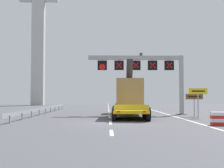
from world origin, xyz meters
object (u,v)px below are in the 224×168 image
heavy_haul_truck_yellow (129,96)px  crash_barrier_striped (219,119)px  tourist_info_sign_brown (194,99)px  exit_sign_yellow (198,95)px  bridge_pylon_distant (39,17)px  overhead_lane_gantry (147,67)px

heavy_haul_truck_yellow → crash_barrier_striped: heavy_haul_truck_yellow is taller
tourist_info_sign_brown → exit_sign_yellow: bearing=-96.2°
heavy_haul_truck_yellow → bridge_pylon_distant: 45.06m
heavy_haul_truck_yellow → tourist_info_sign_brown: size_ratio=6.43×
overhead_lane_gantry → tourist_info_sign_brown: 6.35m
crash_barrier_striped → bridge_pylon_distant: bearing=116.2°
overhead_lane_gantry → bridge_pylon_distant: (-20.32, 35.44, 15.24)m
heavy_haul_truck_yellow → exit_sign_yellow: bearing=-31.0°
heavy_haul_truck_yellow → exit_sign_yellow: (6.12, -3.68, 0.10)m
overhead_lane_gantry → heavy_haul_truck_yellow: bearing=-146.0°
overhead_lane_gantry → tourist_info_sign_brown: overhead_lane_gantry is taller
tourist_info_sign_brown → crash_barrier_striped: (-1.05, -8.91, -1.25)m
overhead_lane_gantry → heavy_haul_truck_yellow: (-2.15, -1.45, -3.19)m
heavy_haul_truck_yellow → exit_sign_yellow: size_ratio=5.22×
heavy_haul_truck_yellow → exit_sign_yellow: 7.14m
overhead_lane_gantry → tourist_info_sign_brown: bearing=-38.4°
bridge_pylon_distant → exit_sign_yellow: bearing=-59.1°
exit_sign_yellow → crash_barrier_striped: (-0.85, -7.09, -1.64)m
bridge_pylon_distant → overhead_lane_gantry: bearing=-60.2°
exit_sign_yellow → bridge_pylon_distant: bearing=120.9°
tourist_info_sign_brown → crash_barrier_striped: size_ratio=2.15×
overhead_lane_gantry → bridge_pylon_distant: 43.60m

